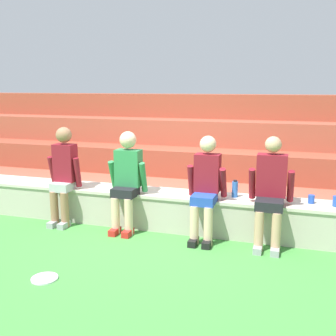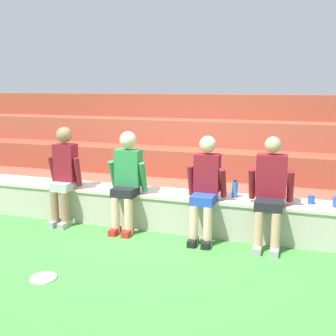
% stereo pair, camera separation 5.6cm
% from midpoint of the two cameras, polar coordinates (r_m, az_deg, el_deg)
% --- Properties ---
extents(ground_plane, '(80.00, 80.00, 0.00)m').
position_cam_midpoint_polar(ground_plane, '(5.57, -2.71, -8.97)').
color(ground_plane, '#428E3D').
extents(stone_seating_wall, '(8.29, 0.54, 0.50)m').
position_cam_midpoint_polar(stone_seating_wall, '(5.70, -1.88, -5.62)').
color(stone_seating_wall, '#B7AF9E').
rests_on(stone_seating_wall, ground).
extents(brick_bleachers, '(12.18, 2.41, 1.79)m').
position_cam_midpoint_polar(brick_bleachers, '(7.46, 3.12, 1.65)').
color(brick_bleachers, '#A7503C').
rests_on(brick_bleachers, ground).
extents(person_far_left, '(0.48, 0.47, 1.38)m').
position_cam_midpoint_polar(person_far_left, '(5.90, -14.79, -0.66)').
color(person_far_left, '#996B4C').
rests_on(person_far_left, ground).
extents(person_left_of_center, '(0.52, 0.51, 1.35)m').
position_cam_midpoint_polar(person_left_of_center, '(5.47, -6.15, -1.40)').
color(person_left_of_center, beige).
rests_on(person_left_of_center, ground).
extents(person_center, '(0.50, 0.58, 1.33)m').
position_cam_midpoint_polar(person_center, '(5.14, 5.02, -2.50)').
color(person_center, beige).
rests_on(person_center, ground).
extents(person_right_of_center, '(0.54, 0.58, 1.35)m').
position_cam_midpoint_polar(person_right_of_center, '(5.06, 13.95, -2.90)').
color(person_right_of_center, tan).
rests_on(person_right_of_center, ground).
extents(water_bottle_mid_left, '(0.08, 0.08, 0.23)m').
position_cam_midpoint_polar(water_bottle_mid_left, '(5.40, 9.11, -2.95)').
color(water_bottle_mid_left, blue).
rests_on(water_bottle_mid_left, stone_seating_wall).
extents(plastic_cup_left_end, '(0.09, 0.09, 0.13)m').
position_cam_midpoint_polar(plastic_cup_left_end, '(5.34, 22.38, -4.37)').
color(plastic_cup_left_end, blue).
rests_on(plastic_cup_left_end, stone_seating_wall).
extents(plastic_cup_right_end, '(0.08, 0.08, 0.11)m').
position_cam_midpoint_polar(plastic_cup_right_end, '(5.37, 19.26, -4.17)').
color(plastic_cup_right_end, blue).
rests_on(plastic_cup_right_end, stone_seating_wall).
extents(frisbee, '(0.27, 0.27, 0.02)m').
position_cam_midpoint_polar(frisbee, '(4.49, -17.37, -14.65)').
color(frisbee, white).
rests_on(frisbee, ground).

